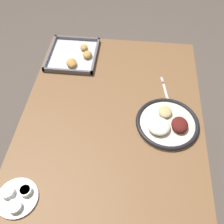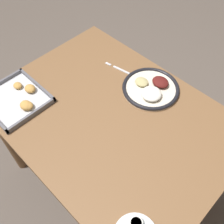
% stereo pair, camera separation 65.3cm
% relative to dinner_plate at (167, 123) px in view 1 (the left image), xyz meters
% --- Properties ---
extents(ground_plane, '(8.00, 8.00, 0.00)m').
position_rel_dinner_plate_xyz_m(ground_plane, '(0.04, 0.26, -0.77)').
color(ground_plane, '#564C44').
extents(dining_table, '(1.17, 0.87, 0.76)m').
position_rel_dinner_plate_xyz_m(dining_table, '(0.04, 0.26, -0.13)').
color(dining_table, brown).
rests_on(dining_table, ground_plane).
extents(dinner_plate, '(0.30, 0.30, 0.05)m').
position_rel_dinner_plate_xyz_m(dinner_plate, '(0.00, 0.00, 0.00)').
color(dinner_plate, beige).
rests_on(dinner_plate, dining_table).
extents(fork, '(0.22, 0.05, 0.00)m').
position_rel_dinner_plate_xyz_m(fork, '(0.20, -0.00, -0.01)').
color(fork, silver).
rests_on(fork, dining_table).
extents(saucer_plate, '(0.16, 0.16, 0.04)m').
position_rel_dinner_plate_xyz_m(saucer_plate, '(-0.41, 0.58, -0.00)').
color(saucer_plate, silver).
rests_on(saucer_plate, dining_table).
extents(baking_tray, '(0.30, 0.28, 0.04)m').
position_rel_dinner_plate_xyz_m(baking_tray, '(0.43, 0.52, -0.00)').
color(baking_tray, '#595960').
rests_on(baking_tray, dining_table).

